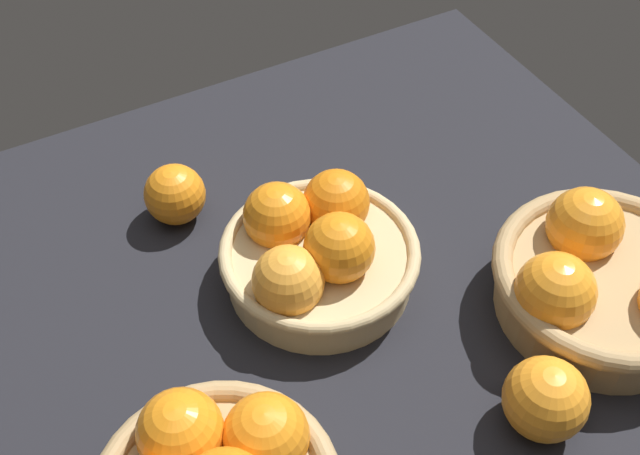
% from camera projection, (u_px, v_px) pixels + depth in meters
% --- Properties ---
extents(market_tray, '(0.84, 0.72, 0.03)m').
position_uv_depth(market_tray, '(327.00, 277.00, 0.88)').
color(market_tray, black).
rests_on(market_tray, ground).
extents(basket_far_left, '(0.23, 0.23, 0.11)m').
position_uv_depth(basket_far_left, '(605.00, 281.00, 0.80)').
color(basket_far_left, tan).
rests_on(basket_far_left, market_tray).
extents(basket_center, '(0.21, 0.21, 0.11)m').
position_uv_depth(basket_center, '(316.00, 252.00, 0.83)').
color(basket_center, tan).
rests_on(basket_center, market_tray).
extents(loose_orange_back_gap, '(0.07, 0.07, 0.07)m').
position_uv_depth(loose_orange_back_gap, '(175.00, 194.00, 0.90)').
color(loose_orange_back_gap, orange).
rests_on(loose_orange_back_gap, market_tray).
extents(loose_orange_side_gap, '(0.08, 0.08, 0.08)m').
position_uv_depth(loose_orange_side_gap, '(546.00, 399.00, 0.72)').
color(loose_orange_side_gap, orange).
rests_on(loose_orange_side_gap, market_tray).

